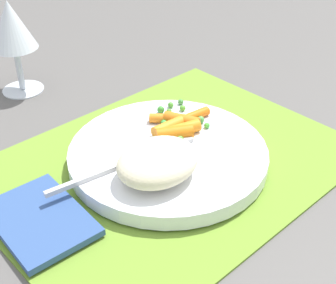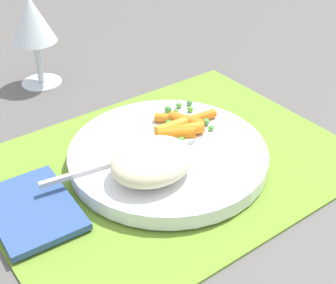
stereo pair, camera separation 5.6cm
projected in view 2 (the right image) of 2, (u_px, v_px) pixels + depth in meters
The scene contains 9 objects.
ground_plane at pixel (168, 165), 0.61m from camera, with size 2.40×2.40×0.00m, color #565451.
placemat at pixel (168, 163), 0.61m from camera, with size 0.45×0.34×0.01m, color olive.
plate at pixel (168, 155), 0.60m from camera, with size 0.25×0.25×0.02m, color white.
rice_mound at pixel (152, 161), 0.54m from camera, with size 0.10×0.08×0.04m, color beige.
carrot_portion at pixel (181, 126), 0.62m from camera, with size 0.10×0.08×0.02m.
pea_scatter at pixel (187, 121), 0.64m from camera, with size 0.08×0.08×0.01m.
fork at pixel (137, 156), 0.58m from camera, with size 0.20×0.04×0.01m.
wine_glass at pixel (32, 22), 0.74m from camera, with size 0.07×0.07×0.15m.
napkin at pixel (32, 209), 0.52m from camera, with size 0.09×0.12×0.01m, color #33518C.
Camera 2 is at (-0.29, -0.39, 0.37)m, focal length 51.31 mm.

